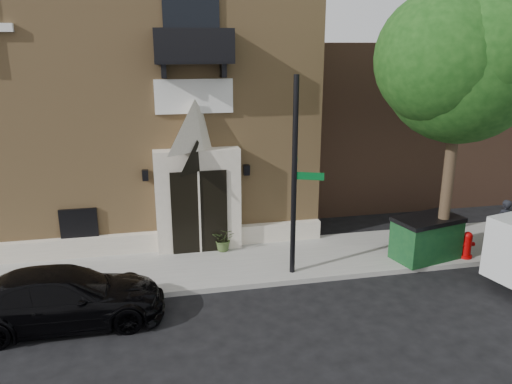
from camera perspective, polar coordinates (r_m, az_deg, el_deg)
The scene contains 11 objects.
ground at distance 13.77m, azimuth -1.01°, elevation -11.08°, with size 120.00×120.00×0.00m, color black.
sidewalk at distance 15.25m, azimuth 1.64°, elevation -7.88°, with size 42.00×3.00×0.15m, color gray.
church at distance 20.00m, azimuth -14.17°, elevation 11.13°, with size 12.20×11.01×9.30m.
neighbour_building at distance 25.57m, azimuth 22.40°, elevation 8.28°, with size 18.00×8.00×6.40m, color brown.
street_tree_left at distance 14.86m, azimuth 22.73°, elevation 13.33°, with size 4.97×4.38×7.77m.
black_sedan at distance 12.81m, azimuth -21.13°, elevation -11.17°, with size 1.89×4.66×1.35m, color black.
street_sign at distance 13.49m, azimuth 4.48°, elevation 1.62°, with size 0.83×1.06×5.50m.
fire_hydrant at distance 16.43m, azimuth 22.96°, elevation -5.59°, with size 0.47×0.38×0.83m.
dumpster at distance 15.86m, azimuth 18.89°, elevation -4.95°, with size 2.20×1.57×1.30m.
planter at distance 15.67m, azimuth -3.69°, elevation -5.38°, with size 0.69×0.60×0.77m, color #42582B.
pedestrian_near at distance 17.61m, azimuth 26.38°, elevation -3.23°, with size 0.57×0.38×1.57m, color black.
Camera 1 is at (-2.28, -11.96, 6.45)m, focal length 35.00 mm.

